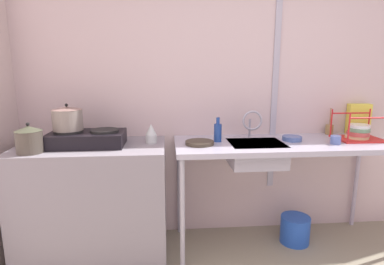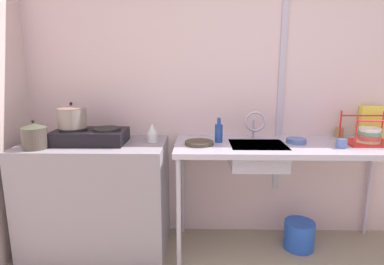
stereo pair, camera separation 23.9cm
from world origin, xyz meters
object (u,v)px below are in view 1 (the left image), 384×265
at_px(stove, 87,138).
at_px(utensil_jar, 329,129).
at_px(faucet, 252,121).
at_px(cup_by_rack, 336,140).
at_px(sink_basin, 256,154).
at_px(bottle_by_sink, 218,132).
at_px(dish_rack, 358,133).
at_px(pot_on_left_burner, 68,118).
at_px(cereal_box, 358,119).
at_px(pot_beside_stove, 29,139).
at_px(frying_pan, 200,143).
at_px(small_bowl_on_drainboard, 292,138).
at_px(bucket_on_floor, 295,229).
at_px(percolator, 151,134).

distance_m(stove, utensil_jar, 2.04).
bearing_deg(faucet, cup_by_rack, -20.76).
height_order(sink_basin, bottle_by_sink, bottle_by_sink).
distance_m(dish_rack, utensil_jar, 0.26).
distance_m(faucet, bottle_by_sink, 0.31).
relative_size(sink_basin, bottle_by_sink, 2.17).
height_order(pot_on_left_burner, cereal_box, pot_on_left_burner).
bearing_deg(pot_on_left_burner, cereal_box, 5.78).
relative_size(pot_beside_stove, frying_pan, 0.97).
bearing_deg(pot_beside_stove, frying_pan, 6.92).
height_order(pot_on_left_burner, small_bowl_on_drainboard, pot_on_left_burner).
bearing_deg(small_bowl_on_drainboard, bottle_by_sink, 178.85).
relative_size(dish_rack, bucket_on_floor, 1.45).
height_order(cup_by_rack, cereal_box, cereal_box).
relative_size(faucet, cereal_box, 0.89).
xyz_separation_m(stove, bucket_on_floor, (1.67, 0.01, -0.83)).
bearing_deg(pot_beside_stove, pot_on_left_burner, 39.22).
bearing_deg(cup_by_rack, pot_beside_stove, -178.11).
relative_size(faucet, frying_pan, 1.08).
distance_m(frying_pan, utensil_jar, 1.21).
height_order(dish_rack, small_bowl_on_drainboard, dish_rack).
relative_size(pot_on_left_burner, frying_pan, 1.00).
distance_m(faucet, small_bowl_on_drainboard, 0.35).
bearing_deg(pot_on_left_burner, bottle_by_sink, 2.60).
relative_size(sink_basin, frying_pan, 1.92).
height_order(pot_on_left_burner, utensil_jar, pot_on_left_burner).
bearing_deg(cereal_box, percolator, -167.01).
bearing_deg(stove, bucket_on_floor, 0.44).
distance_m(faucet, dish_rack, 0.87).
distance_m(frying_pan, dish_rack, 1.31).
distance_m(small_bowl_on_drainboard, bottle_by_sink, 0.61).
bearing_deg(frying_pan, stove, 178.04).
height_order(frying_pan, small_bowl_on_drainboard, small_bowl_on_drainboard).
height_order(stove, pot_on_left_burner, pot_on_left_burner).
relative_size(faucet, utensil_jar, 1.03).
bearing_deg(pot_on_left_burner, sink_basin, -0.59).
xyz_separation_m(stove, cereal_box, (2.28, 0.24, 0.08)).
height_order(pot_beside_stove, faucet, faucet).
relative_size(dish_rack, cup_by_rack, 4.56).
relative_size(pot_on_left_burner, bucket_on_floor, 0.90).
relative_size(sink_basin, bucket_on_floor, 1.73).
height_order(pot_beside_stove, sink_basin, pot_beside_stove).
bearing_deg(frying_pan, pot_on_left_burner, 178.30).
bearing_deg(stove, dish_rack, 0.75).
bearing_deg(cereal_box, pot_beside_stove, -164.10).
bearing_deg(pot_on_left_burner, cup_by_rack, -2.82).
relative_size(percolator, cereal_box, 0.56).
distance_m(pot_on_left_burner, small_bowl_on_drainboard, 1.75).
bearing_deg(cereal_box, cup_by_rack, -131.78).
height_order(stove, frying_pan, stove).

